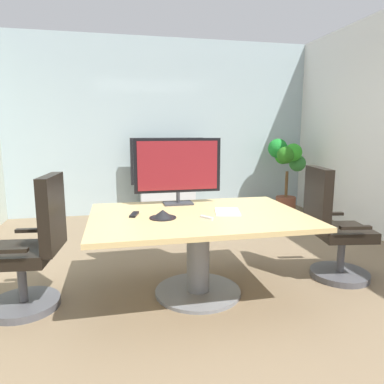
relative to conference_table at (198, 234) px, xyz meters
name	(u,v)px	position (x,y,z in m)	size (l,w,h in m)	color
ground_plane	(209,285)	(0.14, 0.14, -0.54)	(7.24, 7.24, 0.00)	#7A664C
wall_back_glass_partition	(163,128)	(0.14, 3.26, 0.93)	(5.25, 0.10, 2.95)	#9EB2B7
conference_table	(198,234)	(0.00, 0.00, 0.00)	(1.82, 1.26, 0.72)	tan
office_chair_left	(33,254)	(-1.35, 0.03, -0.09)	(0.62, 0.60, 1.09)	#4C4C51
office_chair_right	(333,233)	(1.35, 0.06, -0.09)	(0.63, 0.61, 1.09)	#4C4C51
tv_monitor	(178,167)	(-0.10, 0.46, 0.54)	(0.84, 0.18, 0.64)	#333338
wall_display_unit	(167,190)	(0.15, 2.91, -0.10)	(1.20, 0.36, 1.31)	#B7BABC
potted_plant	(286,166)	(2.14, 2.61, 0.30)	(0.59, 0.65, 1.29)	brown
conference_phone	(163,214)	(-0.31, -0.07, 0.21)	(0.22, 0.22, 0.07)	black
remote_control	(134,214)	(-0.54, 0.07, 0.19)	(0.05, 0.17, 0.02)	black
whiteboard_marker	(206,218)	(0.03, -0.17, 0.19)	(0.13, 0.02, 0.02)	silver
paper_notepad	(227,212)	(0.27, 0.02, 0.18)	(0.21, 0.30, 0.01)	white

